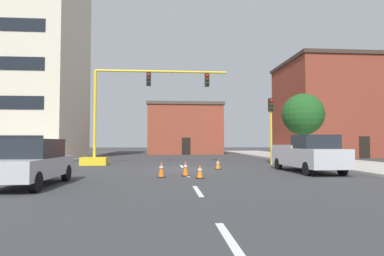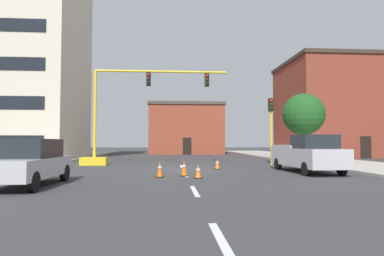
{
  "view_description": "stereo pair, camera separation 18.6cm",
  "coord_description": "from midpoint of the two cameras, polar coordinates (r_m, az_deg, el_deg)",
  "views": [
    {
      "loc": [
        -1.06,
        -19.31,
        1.62
      ],
      "look_at": [
        0.92,
        5.28,
        2.69
      ],
      "focal_mm": 30.43,
      "sensor_mm": 36.0,
      "label": 1
    },
    {
      "loc": [
        -0.88,
        -19.32,
        1.62
      ],
      "look_at": [
        0.92,
        5.28,
        2.69
      ],
      "focal_mm": 30.43,
      "sensor_mm": 36.0,
      "label": 2
    }
  ],
  "objects": [
    {
      "name": "tree_right_mid",
      "position": [
        29.89,
        18.71,
        2.25
      ],
      "size": [
        3.62,
        3.62,
        5.85
      ],
      "color": "#4C3823",
      "rests_on": "ground_plane"
    },
    {
      "name": "sedan_silver_near_left",
      "position": [
        13.49,
        -26.79,
        -5.34
      ],
      "size": [
        1.93,
        4.53,
        1.74
      ],
      "color": "#B7B7BC",
      "rests_on": "ground_plane"
    },
    {
      "name": "traffic_cone_roadside_a",
      "position": [
        19.57,
        4.31,
        -6.35
      ],
      "size": [
        0.36,
        0.36,
        0.62
      ],
      "color": "black",
      "rests_on": "ground_plane"
    },
    {
      "name": "traffic_signal_gantry",
      "position": [
        23.82,
        -13.62,
        -0.73
      ],
      "size": [
        10.36,
        1.2,
        6.83
      ],
      "color": "yellow",
      "rests_on": "ground_plane"
    },
    {
      "name": "building_brick_center",
      "position": [
        46.76,
        -1.54,
        -0.22
      ],
      "size": [
        10.19,
        10.29,
        6.91
      ],
      "color": "brown",
      "rests_on": "ground_plane"
    },
    {
      "name": "ground_plane",
      "position": [
        19.41,
        -1.74,
        -7.28
      ],
      "size": [
        160.0,
        160.0,
        0.0
      ],
      "primitive_type": "plane",
      "color": "#38383A"
    },
    {
      "name": "building_row_right",
      "position": [
        41.37,
        23.91,
        3.09
      ],
      "size": [
        12.29,
        10.57,
        10.95
      ],
      "color": "brown",
      "rests_on": "ground_plane"
    },
    {
      "name": "sidewalk_left",
      "position": [
        29.44,
        -26.41,
        -5.25
      ],
      "size": [
        6.0,
        56.0,
        0.14
      ],
      "primitive_type": "cube",
      "color": "#9E998E",
      "rests_on": "ground_plane"
    },
    {
      "name": "lane_stripe_seg_1",
      "position": [
        10.98,
        0.53,
        -10.97
      ],
      "size": [
        0.16,
        2.4,
        0.01
      ],
      "primitive_type": "cube",
      "color": "silver",
      "rests_on": "ground_plane"
    },
    {
      "name": "lane_stripe_seg_3",
      "position": [
        21.9,
        -2.07,
        -6.72
      ],
      "size": [
        0.16,
        2.4,
        0.01
      ],
      "primitive_type": "cube",
      "color": "silver",
      "rests_on": "ground_plane"
    },
    {
      "name": "sidewalk_right",
      "position": [
        30.21,
        20.59,
        -5.27
      ],
      "size": [
        6.0,
        56.0,
        0.14
      ],
      "primitive_type": "cube",
      "color": "#B2ADA3",
      "rests_on": "ground_plane"
    },
    {
      "name": "lane_stripe_seg_2",
      "position": [
        16.42,
        -1.21,
        -8.14
      ],
      "size": [
        0.16,
        2.4,
        0.01
      ],
      "primitive_type": "cube",
      "color": "silver",
      "rests_on": "ground_plane"
    },
    {
      "name": "traffic_cone_roadside_b",
      "position": [
        15.14,
        -5.74,
        -7.25
      ],
      "size": [
        0.36,
        0.36,
        0.74
      ],
      "color": "black",
      "rests_on": "ground_plane"
    },
    {
      "name": "traffic_light_pole_right",
      "position": [
        24.24,
        13.48,
        2.1
      ],
      "size": [
        0.32,
        0.47,
        4.8
      ],
      "color": "yellow",
      "rests_on": "ground_plane"
    },
    {
      "name": "traffic_cone_roadside_d",
      "position": [
        15.65,
        -1.49,
        -7.08
      ],
      "size": [
        0.36,
        0.36,
        0.75
      ],
      "color": "black",
      "rests_on": "ground_plane"
    },
    {
      "name": "lane_stripe_seg_0",
      "position": [
        5.64,
        5.83,
        -19.16
      ],
      "size": [
        0.16,
        2.4,
        0.01
      ],
      "primitive_type": "cube",
      "color": "silver",
      "rests_on": "ground_plane"
    },
    {
      "name": "building_tall_left",
      "position": [
        37.47,
        -29.97,
        10.59
      ],
      "size": [
        14.27,
        11.21,
        19.75
      ],
      "color": "beige",
      "rests_on": "ground_plane"
    },
    {
      "name": "traffic_cone_roadside_c",
      "position": [
        14.64,
        1.03,
        -7.66
      ],
      "size": [
        0.36,
        0.36,
        0.62
      ],
      "color": "black",
      "rests_on": "ground_plane"
    },
    {
      "name": "pickup_truck_silver",
      "position": [
        18.58,
        19.36,
        -4.34
      ],
      "size": [
        2.18,
        5.46,
        1.99
      ],
      "color": "#BCBCC1",
      "rests_on": "ground_plane"
    }
  ]
}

